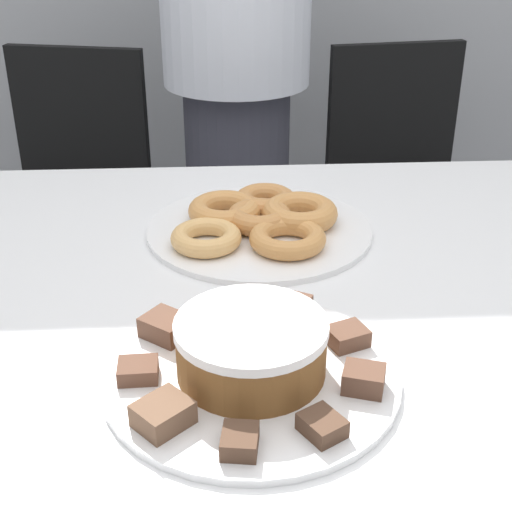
{
  "coord_description": "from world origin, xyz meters",
  "views": [
    {
      "loc": [
        -0.1,
        -0.95,
        1.29
      ],
      "look_at": [
        -0.05,
        -0.05,
        0.83
      ],
      "focal_mm": 50.0,
      "sensor_mm": 36.0,
      "label": 1
    }
  ],
  "objects_px": {
    "plate_cake": "(251,374)",
    "frosted_cake": "(251,347)",
    "office_chair_right": "(403,216)",
    "person_standing": "(236,65)",
    "plate_donuts": "(259,230)",
    "office_chair_left": "(71,224)"
  },
  "relations": [
    {
      "from": "plate_cake",
      "to": "frosted_cake",
      "type": "distance_m",
      "value": 0.04
    },
    {
      "from": "office_chair_right",
      "to": "plate_cake",
      "type": "bearing_deg",
      "value": -121.5
    },
    {
      "from": "person_standing",
      "to": "plate_cake",
      "type": "distance_m",
      "value": 1.23
    },
    {
      "from": "person_standing",
      "to": "plate_donuts",
      "type": "height_order",
      "value": "person_standing"
    },
    {
      "from": "frosted_cake",
      "to": "plate_donuts",
      "type": "bearing_deg",
      "value": 85.07
    },
    {
      "from": "person_standing",
      "to": "office_chair_left",
      "type": "bearing_deg",
      "value": -176.09
    },
    {
      "from": "person_standing",
      "to": "office_chair_right",
      "type": "height_order",
      "value": "person_standing"
    },
    {
      "from": "office_chair_left",
      "to": "plate_cake",
      "type": "distance_m",
      "value": 1.32
    },
    {
      "from": "office_chair_right",
      "to": "plate_cake",
      "type": "xyz_separation_m",
      "value": [
        -0.51,
        -1.2,
        0.34
      ]
    },
    {
      "from": "plate_donuts",
      "to": "frosted_cake",
      "type": "distance_m",
      "value": 0.41
    },
    {
      "from": "frosted_cake",
      "to": "office_chair_right",
      "type": "bearing_deg",
      "value": 66.86
    },
    {
      "from": "office_chair_right",
      "to": "person_standing",
      "type": "bearing_deg",
      "value": 167.87
    },
    {
      "from": "person_standing",
      "to": "office_chair_right",
      "type": "distance_m",
      "value": 0.66
    },
    {
      "from": "office_chair_left",
      "to": "plate_donuts",
      "type": "relative_size",
      "value": 2.36
    },
    {
      "from": "office_chair_right",
      "to": "plate_donuts",
      "type": "relative_size",
      "value": 2.36
    },
    {
      "from": "person_standing",
      "to": "office_chair_left",
      "type": "relative_size",
      "value": 1.85
    },
    {
      "from": "person_standing",
      "to": "frosted_cake",
      "type": "relative_size",
      "value": 9.21
    },
    {
      "from": "office_chair_right",
      "to": "frosted_cake",
      "type": "height_order",
      "value": "office_chair_right"
    },
    {
      "from": "person_standing",
      "to": "plate_donuts",
      "type": "distance_m",
      "value": 0.83
    },
    {
      "from": "office_chair_right",
      "to": "office_chair_left",
      "type": "bearing_deg",
      "value": 171.69
    },
    {
      "from": "office_chair_left",
      "to": "office_chair_right",
      "type": "relative_size",
      "value": 1.0
    },
    {
      "from": "plate_donuts",
      "to": "frosted_cake",
      "type": "relative_size",
      "value": 2.12
    }
  ]
}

